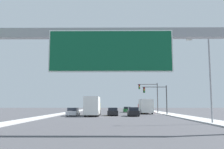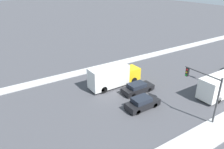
{
  "view_description": "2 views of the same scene",
  "coord_description": "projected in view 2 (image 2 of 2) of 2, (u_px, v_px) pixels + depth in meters",
  "views": [
    {
      "loc": [
        0.25,
        0.21,
        2.01
      ],
      "look_at": [
        0.0,
        28.45,
        5.4
      ],
      "focal_mm": 40.0,
      "sensor_mm": 36.0,
      "label": 1
    },
    {
      "loc": [
        20.9,
        27.45,
        15.16
      ],
      "look_at": [
        -1.09,
        41.9,
        3.26
      ],
      "focal_mm": 35.0,
      "sensor_mm": 36.0,
      "label": 2
    }
  ],
  "objects": [
    {
      "name": "car_mid_left",
      "position": [
        142.0,
        103.0,
        27.18
      ],
      "size": [
        1.84,
        4.45,
        1.53
      ],
      "color": "black",
      "rests_on": "ground"
    },
    {
      "name": "traffic_light_near_intersection",
      "position": [
        206.0,
        87.0,
        24.27
      ],
      "size": [
        4.75,
        0.32,
        5.62
      ],
      "color": "#3D3D3F",
      "rests_on": "ground"
    },
    {
      "name": "truck_box_secondary",
      "position": [
        223.0,
        85.0,
        29.86
      ],
      "size": [
        2.46,
        8.91,
        3.09
      ],
      "color": "red",
      "rests_on": "ground"
    },
    {
      "name": "car_near_right",
      "position": [
        106.0,
        73.0,
        35.77
      ],
      "size": [
        1.82,
        4.79,
        1.43
      ],
      "color": "silver",
      "rests_on": "ground"
    },
    {
      "name": "truck_box_primary",
      "position": [
        113.0,
        76.0,
        32.24
      ],
      "size": [
        2.39,
        8.13,
        3.31
      ],
      "color": "yellow",
      "rests_on": "ground"
    },
    {
      "name": "median_strip_left",
      "position": [
        158.0,
        53.0,
        46.6
      ],
      "size": [
        2.0,
        120.0,
        0.15
      ],
      "color": "#B8B8B8",
      "rests_on": "ground"
    },
    {
      "name": "car_far_right",
      "position": [
        138.0,
        88.0,
        30.92
      ],
      "size": [
        1.86,
        4.71,
        1.44
      ],
      "color": "black",
      "rests_on": "ground"
    }
  ]
}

